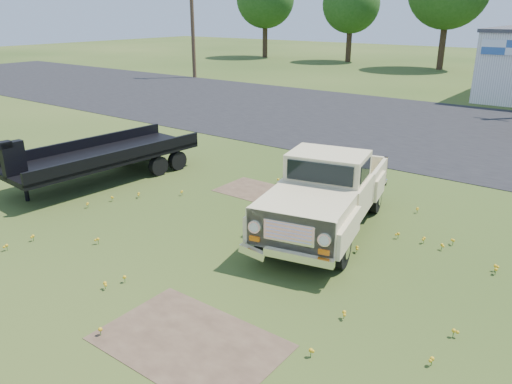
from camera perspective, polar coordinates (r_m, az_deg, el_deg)
ground at (r=11.39m, az=-2.52°, el=-6.76°), size 140.00×140.00×0.00m
asphalt_lot at (r=24.29m, az=20.59°, el=6.61°), size 90.00×14.00×0.02m
dirt_patch_a at (r=8.64m, az=-7.58°, el=-16.67°), size 3.00×2.00×0.01m
dirt_patch_b at (r=15.06m, az=-0.01°, el=0.13°), size 2.20×1.60×0.01m
utility_pole_west at (r=41.25m, az=-7.30°, el=19.22°), size 1.60×0.30×9.00m
treeline_b at (r=54.63m, az=10.84°, el=20.35°), size 5.76×5.76×8.57m
vintage_pickup_truck at (r=12.17m, az=8.08°, el=-0.02°), size 3.27×5.85×2.00m
flatbed_trailer at (r=16.55m, az=-17.18°, el=4.39°), size 2.74×6.86×1.83m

